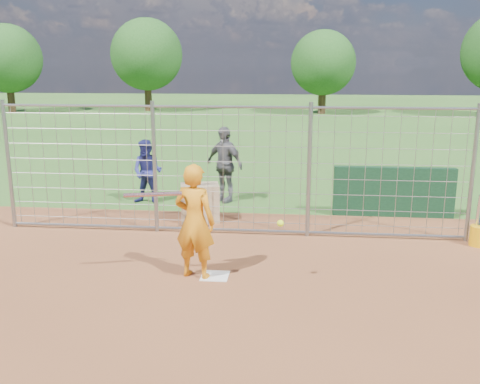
# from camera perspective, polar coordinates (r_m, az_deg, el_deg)

# --- Properties ---
(ground) EXTENTS (100.00, 100.00, 0.00)m
(ground) POSITION_cam_1_polar(r_m,az_deg,el_deg) (8.78, -2.50, -8.50)
(ground) COLOR #2D591E
(ground) RESTS_ON ground
(infield_dirt) EXTENTS (18.00, 18.00, 0.00)m
(infield_dirt) POSITION_cam_1_polar(r_m,az_deg,el_deg) (6.15, -6.71, -18.96)
(infield_dirt) COLOR brown
(infield_dirt) RESTS_ON ground
(home_plate) EXTENTS (0.43, 0.43, 0.02)m
(home_plate) POSITION_cam_1_polar(r_m,az_deg,el_deg) (8.59, -2.69, -8.94)
(home_plate) COLOR silver
(home_plate) RESTS_ON ground
(dugout_wall) EXTENTS (2.60, 0.20, 1.10)m
(dugout_wall) POSITION_cam_1_polar(r_m,az_deg,el_deg) (12.17, 16.05, 0.00)
(dugout_wall) COLOR #11381E
(dugout_wall) RESTS_ON ground
(batter) EXTENTS (0.76, 0.60, 1.82)m
(batter) POSITION_cam_1_polar(r_m,az_deg,el_deg) (8.31, -4.86, -3.16)
(batter) COLOR orange
(batter) RESTS_ON ground
(bystander_a) EXTENTS (0.82, 0.68, 1.54)m
(bystander_a) POSITION_cam_1_polar(r_m,az_deg,el_deg) (12.93, -9.83, 2.12)
(bystander_a) COLOR navy
(bystander_a) RESTS_ON ground
(bystander_b) EXTENTS (1.14, 0.97, 1.84)m
(bystander_b) POSITION_cam_1_polar(r_m,az_deg,el_deg) (12.93, -1.70, 2.98)
(bystander_b) COLOR #535358
(bystander_b) RESTS_ON ground
(equipment_bin) EXTENTS (0.90, 0.71, 0.80)m
(equipment_bin) POSITION_cam_1_polar(r_m,az_deg,el_deg) (11.42, -4.29, -1.15)
(equipment_bin) COLOR tan
(equipment_bin) RESTS_ON ground
(equipment_in_play) EXTENTS (2.38, 0.28, 0.49)m
(equipment_in_play) POSITION_cam_1_polar(r_m,az_deg,el_deg) (8.01, -6.04, -1.00)
(equipment_in_play) COLOR silver
(equipment_in_play) RESTS_ON ground
(bucket_with_bats) EXTENTS (0.34, 0.35, 0.98)m
(bucket_with_bats) POSITION_cam_1_polar(r_m,az_deg,el_deg) (10.84, 24.17, -4.01)
(bucket_with_bats) COLOR #E6A40C
(bucket_with_bats) RESTS_ON ground
(backstop_fence) EXTENTS (9.08, 0.08, 2.60)m
(backstop_fence) POSITION_cam_1_polar(r_m,az_deg,el_deg) (10.32, -0.99, 2.19)
(backstop_fence) COLOR gray
(backstop_fence) RESTS_ON ground
(tree_line) EXTENTS (44.66, 6.72, 6.48)m
(tree_line) POSITION_cam_1_polar(r_m,az_deg,el_deg) (36.23, 9.09, 14.12)
(tree_line) COLOR #3F2B19
(tree_line) RESTS_ON ground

